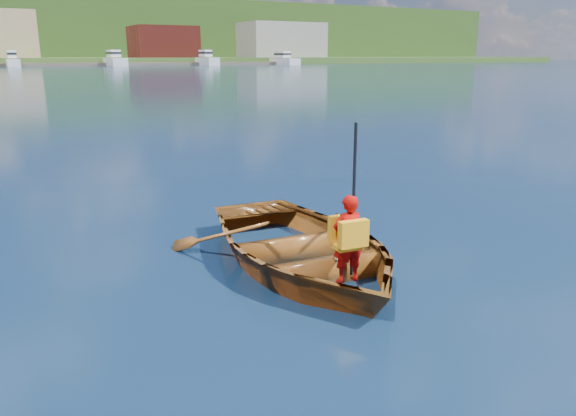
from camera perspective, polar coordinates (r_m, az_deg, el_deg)
name	(u,v)px	position (r m, az deg, el deg)	size (l,w,h in m)	color
ground	(353,231)	(8.55, 6.58, -2.38)	(600.00, 600.00, 0.00)	#0F1D47
rowboat	(301,246)	(7.07, 1.30, -3.92)	(3.06, 4.09, 0.81)	brown
child_paddler	(348,237)	(6.26, 6.11, -2.97)	(0.38, 0.35, 1.77)	#AD0905
marina_yachts	(39,61)	(150.55, -23.97, 13.52)	(143.26, 13.00, 4.33)	silver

